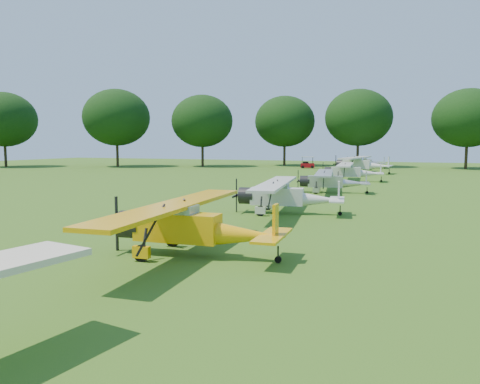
# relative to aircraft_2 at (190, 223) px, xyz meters

# --- Properties ---
(ground) EXTENTS (160.00, 160.00, 0.00)m
(ground) POSITION_rel_aircraft_2_xyz_m (-0.41, 9.08, -1.18)
(ground) COLOR #275715
(ground) RESTS_ON ground
(tree_belt) EXTENTS (137.36, 130.27, 14.52)m
(tree_belt) POSITION_rel_aircraft_2_xyz_m (3.16, 9.24, 6.85)
(tree_belt) COLOR #332413
(tree_belt) RESTS_ON ground
(aircraft_2) EXTENTS (6.43, 10.24, 2.02)m
(aircraft_2) POSITION_rel_aircraft_2_xyz_m (0.00, 0.00, 0.00)
(aircraft_2) COLOR #E9A509
(aircraft_2) RESTS_ON ground
(aircraft_3) EXTENTS (6.22, 9.86, 1.94)m
(aircraft_3) POSITION_rel_aircraft_2_xyz_m (0.41, 10.82, -0.05)
(aircraft_3) COLOR silver
(aircraft_3) RESTS_ON ground
(aircraft_4) EXTENTS (5.77, 9.14, 1.80)m
(aircraft_4) POSITION_rel_aircraft_2_xyz_m (0.79, 22.89, -0.13)
(aircraft_4) COLOR #BABBBF
(aircraft_4) RESTS_ON ground
(aircraft_5) EXTENTS (6.26, 9.97, 1.96)m
(aircraft_5) POSITION_rel_aircraft_2_xyz_m (0.67, 34.90, -0.03)
(aircraft_5) COLOR silver
(aircraft_5) RESTS_ON ground
(aircraft_6) EXTENTS (7.42, 11.80, 2.32)m
(aircraft_6) POSITION_rel_aircraft_2_xyz_m (0.07, 48.54, 0.18)
(aircraft_6) COLOR silver
(aircraft_6) RESTS_ON ground
(aircraft_7) EXTENTS (6.02, 9.55, 1.87)m
(aircraft_7) POSITION_rel_aircraft_2_xyz_m (-0.76, 61.09, -0.08)
(aircraft_7) COLOR #BABBBF
(aircraft_7) RESTS_ON ground
(golf_cart) EXTENTS (2.36, 1.76, 1.81)m
(golf_cart) POSITION_rel_aircraft_2_xyz_m (-9.40, 58.48, -0.57)
(golf_cart) COLOR #9F0B12
(golf_cart) RESTS_ON ground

